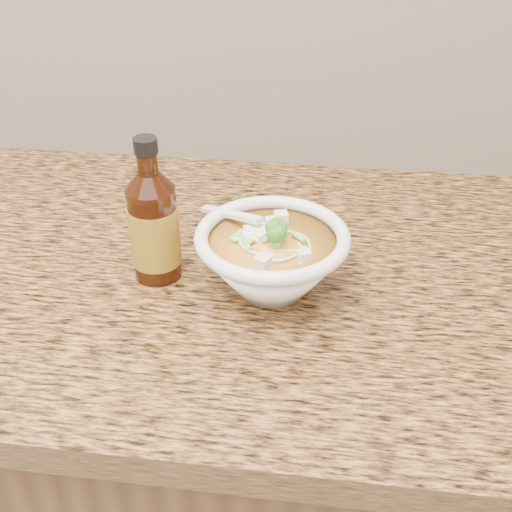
# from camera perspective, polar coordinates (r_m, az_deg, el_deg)

# --- Properties ---
(cabinet) EXTENTS (4.00, 0.65, 0.86)m
(cabinet) POSITION_cam_1_polar(r_m,az_deg,el_deg) (1.27, -16.01, -16.93)
(cabinet) COLOR #362210
(cabinet) RESTS_ON ground
(counter_slab) EXTENTS (4.00, 0.68, 0.04)m
(counter_slab) POSITION_cam_1_polar(r_m,az_deg,el_deg) (0.98, -20.06, 0.12)
(counter_slab) COLOR #976537
(counter_slab) RESTS_ON cabinet
(soup_bowl) EXTENTS (0.20, 0.19, 0.11)m
(soup_bowl) POSITION_cam_1_polar(r_m,az_deg,el_deg) (0.79, 1.41, -0.36)
(soup_bowl) COLOR white
(soup_bowl) RESTS_ON counter_slab
(hot_sauce_bottle) EXTENTS (0.08, 0.08, 0.19)m
(hot_sauce_bottle) POSITION_cam_1_polar(r_m,az_deg,el_deg) (0.82, -9.06, 2.58)
(hot_sauce_bottle) COLOR #3E1808
(hot_sauce_bottle) RESTS_ON counter_slab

